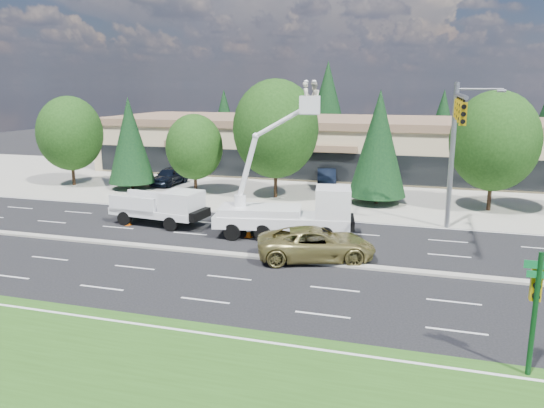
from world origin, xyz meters
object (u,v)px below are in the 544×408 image
(utility_pickup, at_px, (163,211))
(minivan, at_px, (316,244))
(signal_mast, at_px, (456,135))
(street_sign_pole, at_px, (535,300))
(bucket_truck, at_px, (292,206))

(utility_pickup, height_order, minivan, utility_pickup)
(utility_pickup, bearing_deg, signal_mast, 14.55)
(street_sign_pole, bearing_deg, signal_mast, 97.27)
(street_sign_pole, bearing_deg, utility_pickup, 146.35)
(signal_mast, relative_size, bucket_truck, 1.12)
(signal_mast, distance_m, minivan, 10.64)
(street_sign_pole, distance_m, bucket_truck, 16.74)
(signal_mast, xyz_separation_m, utility_pickup, (-17.57, -2.44, -5.10))
(signal_mast, bearing_deg, minivan, -136.02)
(bucket_truck, bearing_deg, utility_pickup, 167.83)
(street_sign_pole, xyz_separation_m, utility_pickup, (-19.54, 13.01, -1.49))
(bucket_truck, relative_size, minivan, 1.50)
(utility_pickup, relative_size, minivan, 1.03)
(utility_pickup, xyz_separation_m, bucket_truck, (8.67, -0.30, 0.96))
(bucket_truck, xyz_separation_m, minivan, (2.23, -3.71, -1.07))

